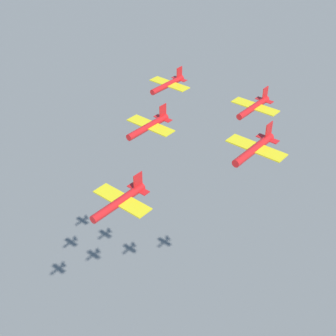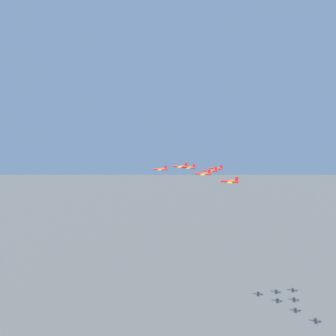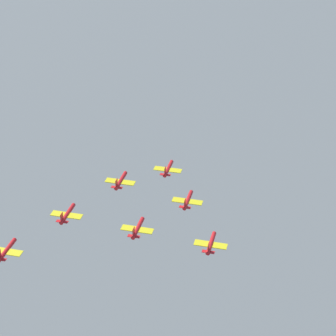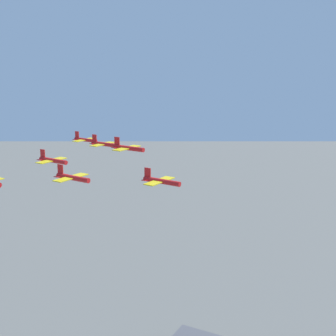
% 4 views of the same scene
% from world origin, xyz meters
% --- Properties ---
extents(jet_0, '(9.21, 8.74, 3.07)m').
position_xyz_m(jet_0, '(53.87, 40.21, 140.90)').
color(jet_0, red).
extents(jet_1, '(9.21, 8.74, 3.07)m').
position_xyz_m(jet_1, '(69.41, 28.78, 144.95)').
color(jet_1, red).
extents(jet_2, '(9.21, 8.74, 3.07)m').
position_xyz_m(jet_2, '(71.41, 48.24, 141.41)').
color(jet_2, red).
extents(jet_3, '(9.21, 8.74, 3.07)m').
position_xyz_m(jet_3, '(84.95, 17.35, 142.93)').
color(jet_3, red).
extents(jet_4, '(9.21, 8.74, 3.07)m').
position_xyz_m(jet_4, '(86.95, 36.81, 141.58)').
color(jet_4, red).
extents(jet_5, '(9.21, 8.74, 3.07)m').
position_xyz_m(jet_5, '(88.95, 56.27, 140.16)').
color(jet_5, red).
extents(jet_6, '(9.21, 8.74, 3.07)m').
position_xyz_m(jet_6, '(100.49, 5.92, 141.32)').
color(jet_6, red).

